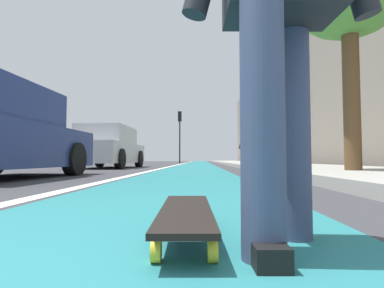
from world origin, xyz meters
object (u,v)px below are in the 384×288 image
skateboard (186,214)px  traffic_light (180,127)px  parked_car_mid (108,148)px  pedestrian_distant (246,147)px

skateboard → traffic_light: 23.61m
parked_car_mid → pedestrian_distant: pedestrian_distant is taller
skateboard → pedestrian_distant: bearing=-9.1°
skateboard → pedestrian_distant: (14.83, -2.39, 0.89)m
parked_car_mid → skateboard: bearing=-161.3°
skateboard → parked_car_mid: (9.82, 3.33, 0.62)m
skateboard → pedestrian_distant: 15.05m
parked_car_mid → pedestrian_distant: size_ratio=2.50×
parked_car_mid → traffic_light: (13.57, -1.64, 2.18)m
skateboard → parked_car_mid: parked_car_mid is taller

